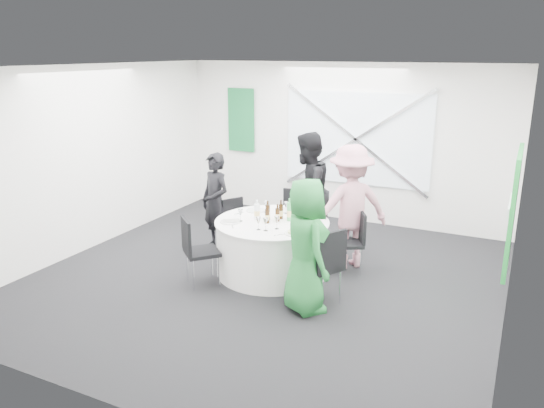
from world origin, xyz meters
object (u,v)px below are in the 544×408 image
at_px(chair_back_right, 354,237).
at_px(person_man_back, 307,192).
at_px(chair_front_right, 325,261).
at_px(green_water_bottle, 290,212).
at_px(person_woman_green, 306,246).
at_px(chair_back_left, 236,221).
at_px(chair_front_left, 195,246).
at_px(person_woman_pink, 350,207).
at_px(banquet_table, 272,247).
at_px(person_man_back_left, 215,202).
at_px(chair_back, 293,215).
at_px(clear_water_bottle, 257,212).

distance_m(chair_back_right, person_man_back, 1.16).
relative_size(chair_front_right, green_water_bottle, 3.13).
bearing_deg(person_woman_green, chair_back_right, -53.32).
bearing_deg(chair_front_right, person_woman_green, -9.42).
relative_size(chair_back_left, person_man_back, 0.45).
relative_size(chair_back_right, person_woman_green, 0.54).
xyz_separation_m(chair_front_right, chair_front_left, (-1.71, -0.20, -0.03)).
distance_m(chair_front_right, person_woman_pink, 1.37).
xyz_separation_m(chair_front_left, person_man_back, (0.78, 1.88, 0.37)).
distance_m(banquet_table, person_man_back_left, 1.33).
bearing_deg(chair_back_left, chair_back, -23.66).
relative_size(person_man_back_left, green_water_bottle, 4.86).
bearing_deg(person_woman_pink, clear_water_bottle, -5.54).
bearing_deg(clear_water_bottle, person_woman_green, -36.65).
relative_size(banquet_table, chair_front_right, 1.60).
bearing_deg(green_water_bottle, person_woman_pink, 42.72).
xyz_separation_m(person_woman_pink, person_woman_green, (-0.04, -1.53, -0.07)).
xyz_separation_m(banquet_table, chair_back_right, (1.00, 0.54, 0.13)).
height_order(chair_back_right, green_water_bottle, green_water_bottle).
bearing_deg(person_woman_pink, chair_front_left, 3.83).
bearing_deg(banquet_table, clear_water_bottle, -175.02).
distance_m(chair_back, chair_back_right, 1.24).
height_order(person_man_back, person_woman_pink, person_man_back).
xyz_separation_m(chair_back_left, person_man_back_left, (-0.32, -0.06, 0.28)).
height_order(banquet_table, green_water_bottle, green_water_bottle).
distance_m(chair_back, chair_front_right, 1.99).
bearing_deg(person_man_back, chair_back_left, -55.46).
bearing_deg(chair_back_right, person_man_back_left, -116.37).
distance_m(banquet_table, green_water_bottle, 0.56).
bearing_deg(chair_back, chair_front_left, -115.06).
bearing_deg(banquet_table, person_man_back, 86.71).
relative_size(chair_back_left, person_man_back_left, 0.54).
bearing_deg(person_woman_green, person_man_back_left, 12.02).
relative_size(banquet_table, green_water_bottle, 5.00).
bearing_deg(green_water_bottle, chair_front_left, -135.29).
bearing_deg(banquet_table, chair_back_right, 28.33).
xyz_separation_m(chair_back, chair_front_left, (-0.58, -1.83, 0.00)).
distance_m(banquet_table, chair_back_right, 1.14).
xyz_separation_m(chair_back_right, chair_front_right, (-0.00, -1.13, 0.07)).
bearing_deg(clear_water_bottle, chair_front_left, -122.63).
bearing_deg(green_water_bottle, person_man_back_left, 166.25).
relative_size(chair_front_left, green_water_bottle, 2.97).
height_order(banquet_table, chair_front_right, chair_front_right).
bearing_deg(person_man_back, person_woman_pink, 69.35).
xyz_separation_m(person_woman_pink, clear_water_bottle, (-1.09, -0.75, -0.01)).
xyz_separation_m(person_woman_green, green_water_bottle, (-0.62, 0.92, 0.08)).
relative_size(chair_front_left, person_man_back, 0.51).
xyz_separation_m(banquet_table, chair_back_left, (-0.87, 0.52, 0.09)).
distance_m(person_man_back, clear_water_bottle, 1.14).
bearing_deg(person_woman_green, person_woman_pink, -47.56).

